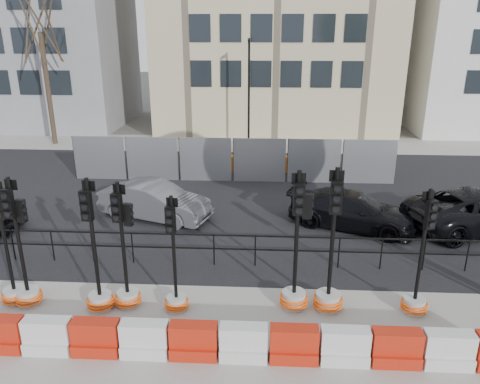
# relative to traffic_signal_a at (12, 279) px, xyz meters

# --- Properties ---
(ground) EXTENTS (120.00, 120.00, 0.00)m
(ground) POSITION_rel_traffic_signal_a_xyz_m (4.83, 1.02, -0.68)
(ground) COLOR #51514C
(ground) RESTS_ON ground
(sidewalk_near) EXTENTS (40.00, 6.00, 0.02)m
(sidewalk_near) POSITION_rel_traffic_signal_a_xyz_m (4.83, -1.98, -0.67)
(sidewalk_near) COLOR gray
(sidewalk_near) RESTS_ON ground
(road) EXTENTS (40.00, 14.00, 0.03)m
(road) POSITION_rel_traffic_signal_a_xyz_m (4.83, 8.02, -0.67)
(road) COLOR black
(road) RESTS_ON ground
(sidewalk_far) EXTENTS (40.00, 4.00, 0.02)m
(sidewalk_far) POSITION_rel_traffic_signal_a_xyz_m (4.83, 17.02, -0.67)
(sidewalk_far) COLOR gray
(sidewalk_far) RESTS_ON ground
(building_grey) EXTENTS (11.00, 9.06, 14.00)m
(building_grey) POSITION_rel_traffic_signal_a_xyz_m (-9.17, 23.00, 6.32)
(building_grey) COLOR gray
(building_grey) RESTS_ON ground
(kerb_railing) EXTENTS (18.00, 0.04, 1.00)m
(kerb_railing) POSITION_rel_traffic_signal_a_xyz_m (4.83, 2.22, 0.01)
(kerb_railing) COLOR black
(kerb_railing) RESTS_ON ground
(heras_fencing) EXTENTS (14.33, 1.72, 2.00)m
(heras_fencing) POSITION_rel_traffic_signal_a_xyz_m (5.40, 10.88, -0.03)
(heras_fencing) COLOR #92949A
(heras_fencing) RESTS_ON ground
(lamp_post_far) EXTENTS (0.12, 0.56, 6.00)m
(lamp_post_far) POSITION_rel_traffic_signal_a_xyz_m (5.33, 16.00, 2.54)
(lamp_post_far) COLOR black
(lamp_post_far) RESTS_ON ground
(tree_bare_far) EXTENTS (2.00, 2.00, 9.00)m
(tree_bare_far) POSITION_rel_traffic_signal_a_xyz_m (-6.17, 16.52, 5.97)
(tree_bare_far) COLOR #473828
(tree_bare_far) RESTS_ON ground
(barrier_row) EXTENTS (13.60, 0.50, 0.80)m
(barrier_row) POSITION_rel_traffic_signal_a_xyz_m (4.83, -1.78, -0.32)
(barrier_row) COLOR red
(barrier_row) RESTS_ON ground
(traffic_signal_a) EXTENTS (0.65, 0.65, 3.30)m
(traffic_signal_a) POSITION_rel_traffic_signal_a_xyz_m (0.00, 0.00, 0.00)
(traffic_signal_a) COLOR #B7B8B3
(traffic_signal_a) RESTS_ON ground
(traffic_signal_b) EXTENTS (0.67, 0.67, 3.38)m
(traffic_signal_b) POSITION_rel_traffic_signal_a_xyz_m (0.38, -0.05, 0.13)
(traffic_signal_b) COLOR #B7B8B3
(traffic_signal_b) RESTS_ON ground
(traffic_signal_c) EXTENTS (0.68, 0.68, 3.43)m
(traffic_signal_c) POSITION_rel_traffic_signal_a_xyz_m (2.25, -0.16, 0.03)
(traffic_signal_c) COLOR #B7B8B3
(traffic_signal_c) RESTS_ON ground
(traffic_signal_d) EXTENTS (0.65, 0.65, 3.29)m
(traffic_signal_d) POSITION_rel_traffic_signal_a_xyz_m (2.90, 0.02, 0.10)
(traffic_signal_d) COLOR #B7B8B3
(traffic_signal_d) RESTS_ON ground
(traffic_signal_e) EXTENTS (0.59, 0.59, 3.02)m
(traffic_signal_e) POSITION_rel_traffic_signal_a_xyz_m (4.14, -0.10, -0.06)
(traffic_signal_e) COLOR #B7B8B3
(traffic_signal_e) RESTS_ON ground
(traffic_signal_f) EXTENTS (0.71, 0.71, 3.59)m
(traffic_signal_f) POSITION_rel_traffic_signal_a_xyz_m (7.06, 0.17, 0.17)
(traffic_signal_f) COLOR #B7B8B3
(traffic_signal_f) RESTS_ON ground
(traffic_signal_g) EXTENTS (0.72, 0.72, 3.68)m
(traffic_signal_g) POSITION_rel_traffic_signal_a_xyz_m (7.88, 0.13, 0.08)
(traffic_signal_g) COLOR #B7B8B3
(traffic_signal_g) RESTS_ON ground
(traffic_signal_h) EXTENTS (0.64, 0.64, 3.23)m
(traffic_signal_h) POSITION_rel_traffic_signal_a_xyz_m (9.98, 0.11, -0.01)
(traffic_signal_h) COLOR #B7B8B3
(traffic_signal_h) RESTS_ON ground
(car_b) EXTENTS (3.86, 4.93, 1.34)m
(car_b) POSITION_rel_traffic_signal_a_xyz_m (2.32, 5.64, -0.01)
(car_b) COLOR #57575D
(car_b) RESTS_ON ground
(car_c) EXTENTS (4.76, 5.58, 1.27)m
(car_c) POSITION_rel_traffic_signal_a_xyz_m (9.32, 5.23, -0.05)
(car_c) COLOR black
(car_c) RESTS_ON ground
(car_d) EXTENTS (5.47, 6.52, 1.41)m
(car_d) POSITION_rel_traffic_signal_a_xyz_m (13.62, 5.32, 0.02)
(car_d) COLOR black
(car_d) RESTS_ON ground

